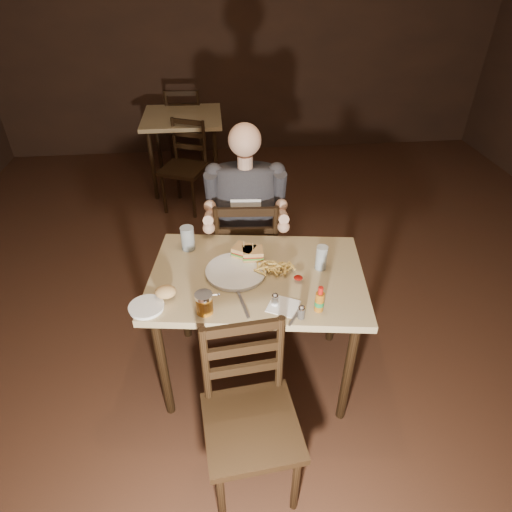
{
  "coord_description": "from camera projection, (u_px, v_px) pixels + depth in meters",
  "views": [
    {
      "loc": [
        -0.46,
        -1.97,
        2.14
      ],
      "look_at": [
        -0.27,
        -0.17,
        0.85
      ],
      "focal_mm": 30.0,
      "sensor_mm": 36.0,
      "label": 1
    }
  ],
  "objects": [
    {
      "name": "fries_pile",
      "position": [
        275.0,
        267.0,
        2.22
      ],
      "size": [
        0.27,
        0.2,
        0.04
      ],
      "primitive_type": null,
      "rotation": [
        0.0,
        0.0,
        -0.14
      ],
      "color": "#DAB452",
      "rests_on": "dinner_plate"
    },
    {
      "name": "bg_chair_far",
      "position": [
        186.0,
        127.0,
        5.01
      ],
      "size": [
        0.45,
        0.49,
        0.93
      ],
      "primitive_type": null,
      "rotation": [
        0.0,
        0.0,
        3.1
      ],
      "color": "black",
      "rests_on": "ground"
    },
    {
      "name": "chair_far",
      "position": [
        247.0,
        254.0,
        2.89
      ],
      "size": [
        0.47,
        0.51,
        0.94
      ],
      "primitive_type": null,
      "rotation": [
        0.0,
        0.0,
        3.07
      ],
      "color": "black",
      "rests_on": "ground"
    },
    {
      "name": "napkin",
      "position": [
        283.0,
        306.0,
        2.02
      ],
      "size": [
        0.18,
        0.18,
        0.0
      ],
      "primitive_type": "cube",
      "rotation": [
        0.0,
        0.0,
        -0.47
      ],
      "color": "white",
      "rests_on": "main_table"
    },
    {
      "name": "bg_chair_near",
      "position": [
        183.0,
        169.0,
        4.14
      ],
      "size": [
        0.53,
        0.55,
        0.85
      ],
      "primitive_type": null,
      "rotation": [
        0.0,
        0.0,
        -0.41
      ],
      "color": "black",
      "rests_on": "ground"
    },
    {
      "name": "ketchup_dollop",
      "position": [
        298.0,
        278.0,
        2.16
      ],
      "size": [
        0.05,
        0.05,
        0.01
      ],
      "primitive_type": "ellipsoid",
      "rotation": [
        0.0,
        0.0,
        -0.14
      ],
      "color": "maroon",
      "rests_on": "dinner_plate"
    },
    {
      "name": "syrup_dispenser",
      "position": [
        204.0,
        303.0,
        1.96
      ],
      "size": [
        0.09,
        0.09,
        0.11
      ],
      "primitive_type": null,
      "rotation": [
        0.0,
        0.0,
        -0.14
      ],
      "color": "#935310",
      "rests_on": "main_table"
    },
    {
      "name": "hot_sauce",
      "position": [
        320.0,
        299.0,
        1.96
      ],
      "size": [
        0.05,
        0.05,
        0.14
      ],
      "primitive_type": null,
      "rotation": [
        0.0,
        0.0,
        -0.14
      ],
      "color": "#935310",
      "rests_on": "main_table"
    },
    {
      "name": "bread_roll",
      "position": [
        166.0,
        292.0,
        2.05
      ],
      "size": [
        0.11,
        0.1,
        0.06
      ],
      "primitive_type": "ellipsoid",
      "rotation": [
        0.0,
        0.0,
        -0.14
      ],
      "color": "tan",
      "rests_on": "side_plate"
    },
    {
      "name": "side_plate",
      "position": [
        147.0,
        308.0,
        2.01
      ],
      "size": [
        0.18,
        0.18,
        0.01
      ],
      "primitive_type": "cylinder",
      "rotation": [
        0.0,
        0.0,
        -0.14
      ],
      "color": "white",
      "rests_on": "main_table"
    },
    {
      "name": "sandwich_left",
      "position": [
        244.0,
        249.0,
        2.3
      ],
      "size": [
        0.14,
        0.14,
        0.1
      ],
      "primitive_type": null,
      "rotation": [
        0.0,
        0.0,
        -0.55
      ],
      "color": "tan",
      "rests_on": "dinner_plate"
    },
    {
      "name": "glass_right",
      "position": [
        321.0,
        258.0,
        2.23
      ],
      "size": [
        0.07,
        0.07,
        0.14
      ],
      "primitive_type": "cylinder",
      "rotation": [
        0.0,
        0.0,
        -0.14
      ],
      "color": "silver",
      "rests_on": "main_table"
    },
    {
      "name": "pepper_shaker",
      "position": [
        301.0,
        312.0,
        1.94
      ],
      "size": [
        0.04,
        0.04,
        0.06
      ],
      "primitive_type": null,
      "rotation": [
        0.0,
        0.0,
        -0.14
      ],
      "color": "#38332D",
      "rests_on": "main_table"
    },
    {
      "name": "main_table",
      "position": [
        257.0,
        287.0,
        2.28
      ],
      "size": [
        1.2,
        0.89,
        0.77
      ],
      "rotation": [
        0.0,
        0.0,
        -0.14
      ],
      "color": "tan",
      "rests_on": "ground"
    },
    {
      "name": "room_shell",
      "position": [
        308.0,
        140.0,
        2.06
      ],
      "size": [
        7.0,
        7.0,
        7.0
      ],
      "color": "black",
      "rests_on": "ground"
    },
    {
      "name": "knife",
      "position": [
        242.0,
        302.0,
        2.04
      ],
      "size": [
        0.06,
        0.23,
        0.01
      ],
      "primitive_type": "cube",
      "rotation": [
        0.0,
        0.0,
        0.18
      ],
      "color": "silver",
      "rests_on": "napkin"
    },
    {
      "name": "bg_table",
      "position": [
        183.0,
        124.0,
        4.44
      ],
      "size": [
        0.8,
        0.8,
        0.77
      ],
      "rotation": [
        0.0,
        0.0,
        -0.0
      ],
      "color": "tan",
      "rests_on": "ground"
    },
    {
      "name": "salt_shaker",
      "position": [
        275.0,
        300.0,
        2.02
      ],
      "size": [
        0.04,
        0.04,
        0.06
      ],
      "primitive_type": null,
      "rotation": [
        0.0,
        0.0,
        -0.14
      ],
      "color": "white",
      "rests_on": "main_table"
    },
    {
      "name": "chair_near",
      "position": [
        251.0,
        426.0,
        1.87
      ],
      "size": [
        0.45,
        0.49,
        0.89
      ],
      "primitive_type": null,
      "rotation": [
        0.0,
        0.0,
        0.1
      ],
      "color": "black",
      "rests_on": "ground"
    },
    {
      "name": "glass_left",
      "position": [
        188.0,
        238.0,
        2.38
      ],
      "size": [
        0.09,
        0.09,
        0.14
      ],
      "primitive_type": "cylinder",
      "rotation": [
        0.0,
        0.0,
        -0.14
      ],
      "color": "silver",
      "rests_on": "main_table"
    },
    {
      "name": "sandwich_right",
      "position": [
        253.0,
        251.0,
        2.28
      ],
      "size": [
        0.11,
        0.09,
        0.1
      ],
      "primitive_type": null,
      "rotation": [
        0.0,
        0.0,
        -0.03
      ],
      "color": "tan",
      "rests_on": "dinner_plate"
    },
    {
      "name": "fork",
      "position": [
        296.0,
        315.0,
        1.97
      ],
      "size": [
        0.09,
        0.13,
        0.0
      ],
      "primitive_type": "cube",
      "rotation": [
        0.0,
        0.0,
        -0.59
      ],
      "color": "silver",
      "rests_on": "napkin"
    },
    {
      "name": "dinner_plate",
      "position": [
        236.0,
        272.0,
        2.23
      ],
      "size": [
        0.35,
        0.35,
        0.02
      ],
      "primitive_type": "cylinder",
      "rotation": [
        0.0,
        0.0,
        -0.14
      ],
      "color": "white",
      "rests_on": "main_table"
    },
    {
      "name": "diner",
      "position": [
        246.0,
        197.0,
        2.59
      ],
      "size": [
        0.54,
        0.44,
        0.88
      ],
      "primitive_type": null,
      "rotation": [
        0.0,
        0.0,
        -0.07
      ],
      "color": "#2D2E32",
      "rests_on": "chair_far"
    }
  ]
}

